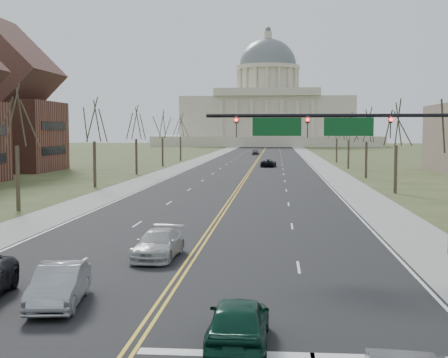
% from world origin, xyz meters
% --- Properties ---
extents(ground, '(600.00, 600.00, 0.00)m').
position_xyz_m(ground, '(0.00, 0.00, 0.00)').
color(ground, '#3D4824').
rests_on(ground, ground).
extents(road, '(20.00, 380.00, 0.01)m').
position_xyz_m(road, '(0.00, 110.00, 0.01)').
color(road, black).
rests_on(road, ground).
extents(cross_road, '(120.00, 14.00, 0.01)m').
position_xyz_m(cross_road, '(0.00, 6.00, 0.01)').
color(cross_road, black).
rests_on(cross_road, ground).
extents(sidewalk_left, '(4.00, 380.00, 0.03)m').
position_xyz_m(sidewalk_left, '(-12.00, 110.00, 0.01)').
color(sidewalk_left, gray).
rests_on(sidewalk_left, ground).
extents(sidewalk_right, '(4.00, 380.00, 0.03)m').
position_xyz_m(sidewalk_right, '(12.00, 110.00, 0.01)').
color(sidewalk_right, gray).
rests_on(sidewalk_right, ground).
extents(center_line, '(0.42, 380.00, 0.01)m').
position_xyz_m(center_line, '(0.00, 110.00, 0.01)').
color(center_line, gold).
rests_on(center_line, road).
extents(edge_line_left, '(0.15, 380.00, 0.01)m').
position_xyz_m(edge_line_left, '(-9.80, 110.00, 0.01)').
color(edge_line_left, silver).
rests_on(edge_line_left, road).
extents(edge_line_right, '(0.15, 380.00, 0.01)m').
position_xyz_m(edge_line_right, '(9.80, 110.00, 0.01)').
color(edge_line_right, silver).
rests_on(edge_line_right, road).
extents(stop_bar, '(9.50, 0.50, 0.01)m').
position_xyz_m(stop_bar, '(5.00, -1.00, 0.01)').
color(stop_bar, silver).
rests_on(stop_bar, road).
extents(capitol, '(90.00, 60.00, 50.00)m').
position_xyz_m(capitol, '(0.00, 249.91, 14.20)').
color(capitol, beige).
rests_on(capitol, ground).
extents(signal_mast, '(12.12, 0.44, 7.20)m').
position_xyz_m(signal_mast, '(7.45, 13.50, 5.76)').
color(signal_mast, black).
rests_on(signal_mast, ground).
extents(tree_l_0, '(3.96, 3.96, 9.00)m').
position_xyz_m(tree_l_0, '(-15.50, 28.00, 6.94)').
color(tree_l_0, '#362D20').
rests_on(tree_l_0, ground).
extents(tree_r_1, '(3.74, 3.74, 8.50)m').
position_xyz_m(tree_r_1, '(15.50, 44.00, 6.55)').
color(tree_r_1, '#362D20').
rests_on(tree_r_1, ground).
extents(tree_l_1, '(3.96, 3.96, 9.00)m').
position_xyz_m(tree_l_1, '(-15.50, 48.00, 6.94)').
color(tree_l_1, '#362D20').
rests_on(tree_l_1, ground).
extents(tree_r_2, '(3.74, 3.74, 8.50)m').
position_xyz_m(tree_r_2, '(15.50, 64.00, 6.55)').
color(tree_r_2, '#362D20').
rests_on(tree_r_2, ground).
extents(tree_l_2, '(3.96, 3.96, 9.00)m').
position_xyz_m(tree_l_2, '(-15.50, 68.00, 6.94)').
color(tree_l_2, '#362D20').
rests_on(tree_l_2, ground).
extents(tree_r_3, '(3.74, 3.74, 8.50)m').
position_xyz_m(tree_r_3, '(15.50, 84.00, 6.55)').
color(tree_r_3, '#362D20').
rests_on(tree_r_3, ground).
extents(tree_l_3, '(3.96, 3.96, 9.00)m').
position_xyz_m(tree_l_3, '(-15.50, 88.00, 6.94)').
color(tree_l_3, '#362D20').
rests_on(tree_l_3, ground).
extents(tree_r_4, '(3.74, 3.74, 8.50)m').
position_xyz_m(tree_r_4, '(15.50, 104.00, 6.55)').
color(tree_r_4, '#362D20').
rests_on(tree_r_4, ground).
extents(tree_l_4, '(3.96, 3.96, 9.00)m').
position_xyz_m(tree_l_4, '(-15.50, 108.00, 6.94)').
color(tree_l_4, '#362D20').
rests_on(tree_l_4, ground).
extents(car_nb_inner_lead, '(1.72, 4.22, 1.43)m').
position_xyz_m(car_nb_inner_lead, '(2.96, -0.42, 0.73)').
color(car_nb_inner_lead, '#0D3928').
rests_on(car_nb_inner_lead, road).
extents(car_sb_inner_lead, '(2.07, 4.49, 1.43)m').
position_xyz_m(car_sb_inner_lead, '(-3.46, 3.19, 0.73)').
color(car_sb_inner_lead, '#929499').
rests_on(car_sb_inner_lead, road).
extents(car_sb_inner_second, '(2.11, 4.70, 1.34)m').
position_xyz_m(car_sb_inner_second, '(-1.58, 11.46, 0.68)').
color(car_sb_inner_second, '#B5B5B5').
rests_on(car_sb_inner_second, road).
extents(car_far_nb, '(2.79, 5.04, 1.33)m').
position_xyz_m(car_far_nb, '(2.62, 87.86, 0.68)').
color(car_far_nb, black).
rests_on(car_far_nb, road).
extents(car_far_sb, '(1.88, 4.38, 1.47)m').
position_xyz_m(car_far_sb, '(-1.44, 141.27, 0.75)').
color(car_far_sb, '#565A5F').
rests_on(car_far_sb, road).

